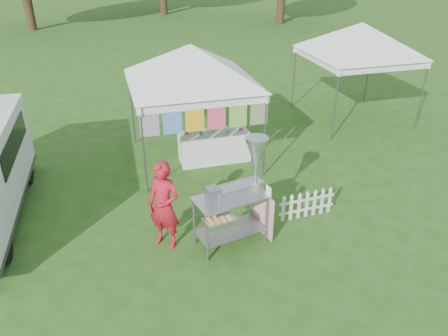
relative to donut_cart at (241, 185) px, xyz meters
name	(u,v)px	position (x,y,z in m)	size (l,w,h in m)	color
ground	(232,233)	(-0.10, 0.22, -1.22)	(120.00, 120.00, 0.00)	#274B15
canopy_main	(191,44)	(-0.10, 3.71, 1.77)	(4.24, 4.24, 3.45)	#59595E
canopy_right	(363,23)	(5.40, 5.22, 1.77)	(4.24, 4.24, 3.45)	#59595E
donut_cart	(241,185)	(0.00, 0.00, 0.00)	(1.51, 1.28, 2.07)	gray
vendor	(164,206)	(-1.41, 0.24, -0.34)	(0.64, 0.42, 1.75)	#AD1523
picket_fence	(307,205)	(1.56, 0.37, -0.93)	(1.26, 0.09, 0.56)	silver
display_table	(214,147)	(0.38, 3.45, -0.83)	(1.80, 0.70, 0.78)	white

